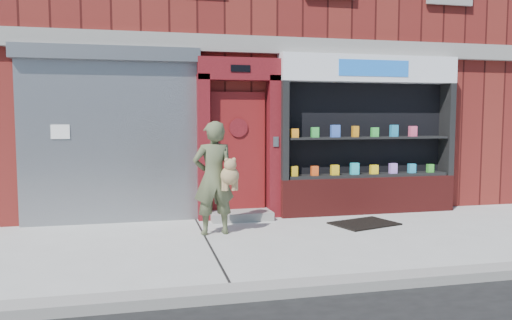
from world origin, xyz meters
name	(u,v)px	position (x,y,z in m)	size (l,w,h in m)	color
ground	(312,240)	(0.00, 0.00, 0.00)	(80.00, 80.00, 0.00)	#9E9E99
curb	(378,282)	(0.00, -2.15, 0.06)	(60.00, 0.30, 0.12)	gray
building	(237,34)	(0.00, 5.99, 4.00)	(12.00, 8.16, 8.00)	#5D1815
shutter_bay	(110,124)	(-3.00, 1.93, 1.72)	(3.10, 0.30, 3.04)	gray
red_door_bay	(239,138)	(-0.75, 1.86, 1.46)	(1.52, 0.58, 2.90)	#4D0D12
pharmacy_bay	(367,142)	(1.75, 1.81, 1.37)	(3.50, 0.41, 3.00)	#5C1815
woman	(215,178)	(-1.37, 0.69, 0.90)	(0.71, 0.56, 1.78)	#4F5639
doormat	(364,224)	(1.24, 0.82, 0.01)	(1.06, 0.74, 0.03)	black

